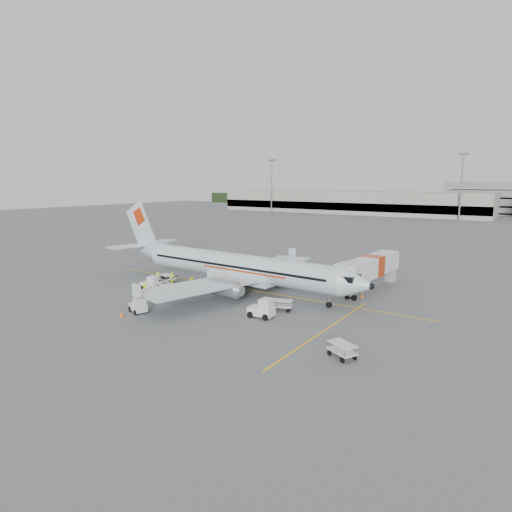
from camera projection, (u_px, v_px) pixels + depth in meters
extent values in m
plane|color=#56595B|center=(247.00, 289.00, 51.56)|extent=(360.00, 360.00, 0.00)
cube|color=yellow|center=(247.00, 289.00, 51.56)|extent=(44.00, 0.20, 0.01)
cube|color=yellow|center=(325.00, 330.00, 37.32)|extent=(0.20, 20.00, 0.01)
cone|color=orange|center=(362.00, 295.00, 47.79)|extent=(0.35, 0.35, 0.57)
cone|color=orange|center=(273.00, 265.00, 65.19)|extent=(0.39, 0.39, 0.63)
cone|color=orange|center=(121.00, 314.00, 40.98)|extent=(0.37, 0.37, 0.61)
imported|color=#D8F11E|center=(158.00, 279.00, 52.66)|extent=(0.75, 0.56, 1.87)
imported|color=#D8F11E|center=(192.00, 285.00, 50.18)|extent=(1.06, 0.97, 1.75)
imported|color=#D8F11E|center=(145.00, 291.00, 47.38)|extent=(0.92, 1.23, 1.69)
imported|color=#D8F11E|center=(172.00, 280.00, 52.82)|extent=(1.11, 0.66, 1.76)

